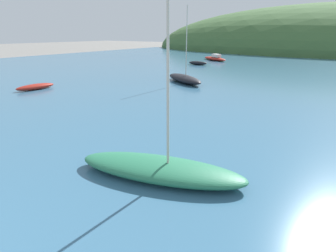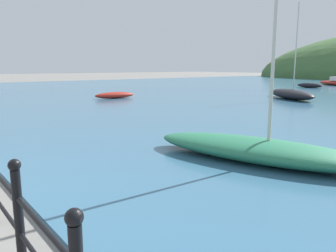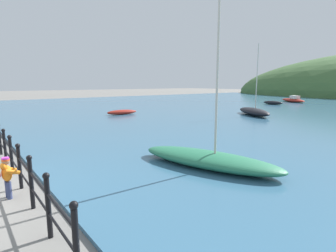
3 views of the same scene
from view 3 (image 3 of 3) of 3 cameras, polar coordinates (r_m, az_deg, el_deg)
name	(u,v)px [view 3 (image 3 of 3)]	position (r m, az deg, el deg)	size (l,w,h in m)	color
iron_railing	(19,165)	(7.82, -29.62, -7.35)	(8.52, 0.12, 1.21)	black
child_in_coat	(6,174)	(7.34, -31.81, -8.87)	(0.41, 0.55, 1.00)	navy
boat_red_dinghy	(122,112)	(22.53, -9.99, 3.00)	(0.98, 2.68, 0.39)	maroon
boat_far_left	(254,111)	(22.80, 18.17, 3.05)	(4.68, 3.49, 5.70)	black
boat_nearest_quay	(293,100)	(40.86, 25.58, 5.15)	(5.02, 3.83, 0.92)	maroon
boat_blue_hull	(273,103)	(35.00, 21.87, 4.73)	(2.46, 0.81, 0.47)	black
boat_mid_harbor	(208,159)	(8.46, 8.69, -7.03)	(4.96, 2.71, 5.70)	#287551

